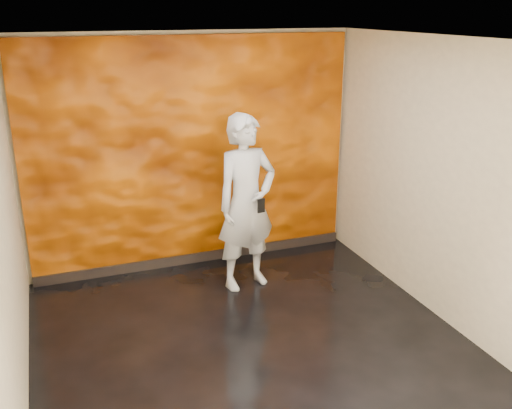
# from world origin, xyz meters

# --- Properties ---
(room) EXTENTS (4.02, 4.02, 2.81)m
(room) POSITION_xyz_m (0.00, 0.00, 1.40)
(room) COLOR black
(room) RESTS_ON ground
(feature_wall) EXTENTS (3.90, 0.06, 2.75)m
(feature_wall) POSITION_xyz_m (0.00, 1.96, 1.38)
(feature_wall) COLOR orange
(feature_wall) RESTS_ON ground
(baseboard) EXTENTS (3.90, 0.04, 0.12)m
(baseboard) POSITION_xyz_m (0.00, 1.92, 0.06)
(baseboard) COLOR black
(baseboard) RESTS_ON ground
(man) EXTENTS (0.81, 0.61, 1.99)m
(man) POSITION_xyz_m (0.38, 1.14, 0.99)
(man) COLOR #9FA5AE
(man) RESTS_ON ground
(phone) EXTENTS (0.08, 0.03, 0.15)m
(phone) POSITION_xyz_m (0.44, 0.85, 1.05)
(phone) COLOR black
(phone) RESTS_ON man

